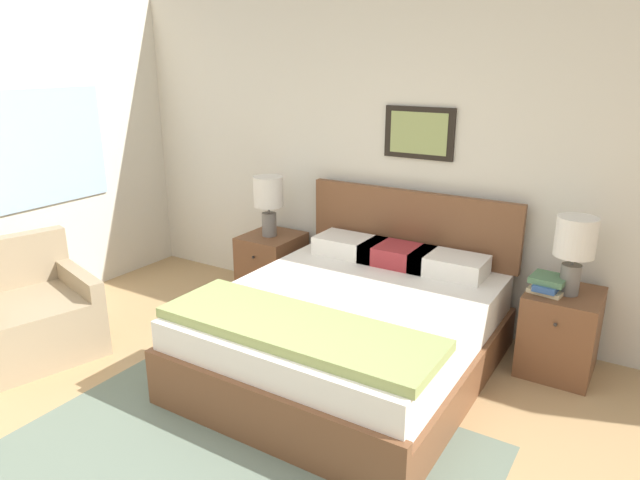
# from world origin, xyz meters

# --- Properties ---
(wall_back) EXTENTS (7.69, 0.09, 2.60)m
(wall_back) POSITION_xyz_m (0.00, 2.76, 1.30)
(wall_back) COLOR beige
(wall_back) RESTS_ON ground_plane
(wall_left) EXTENTS (0.08, 5.13, 2.60)m
(wall_left) POSITION_xyz_m (-2.67, 1.37, 1.30)
(wall_left) COLOR beige
(wall_left) RESTS_ON ground_plane
(area_rug_main) EXTENTS (2.48, 1.89, 0.01)m
(area_rug_main) POSITION_xyz_m (0.06, 0.53, 0.00)
(area_rug_main) COLOR slate
(area_rug_main) RESTS_ON ground_plane
(bed) EXTENTS (1.69, 1.98, 1.06)m
(bed) POSITION_xyz_m (0.11, 1.72, 0.30)
(bed) COLOR brown
(bed) RESTS_ON ground_plane
(armchair) EXTENTS (0.97, 0.96, 0.80)m
(armchair) POSITION_xyz_m (-1.95, 0.73, 0.27)
(armchair) COLOR #998466
(armchair) RESTS_ON ground_plane
(nightstand_near_window) EXTENTS (0.46, 0.52, 0.57)m
(nightstand_near_window) POSITION_xyz_m (-1.08, 2.44, 0.28)
(nightstand_near_window) COLOR brown
(nightstand_near_window) RESTS_ON ground_plane
(nightstand_by_door) EXTENTS (0.46, 0.52, 0.57)m
(nightstand_by_door) POSITION_xyz_m (1.30, 2.44, 0.28)
(nightstand_by_door) COLOR brown
(nightstand_by_door) RESTS_ON ground_plane
(table_lamp_near_window) EXTENTS (0.25, 0.25, 0.51)m
(table_lamp_near_window) POSITION_xyz_m (-1.09, 2.42, 0.91)
(table_lamp_near_window) COLOR slate
(table_lamp_near_window) RESTS_ON nightstand_near_window
(table_lamp_by_door) EXTENTS (0.25, 0.25, 0.51)m
(table_lamp_by_door) POSITION_xyz_m (1.32, 2.42, 0.91)
(table_lamp_by_door) COLOR slate
(table_lamp_by_door) RESTS_ON nightstand_by_door
(book_thick_bottom) EXTENTS (0.24, 0.23, 0.03)m
(book_thick_bottom) POSITION_xyz_m (1.20, 2.39, 0.58)
(book_thick_bottom) COLOR beige
(book_thick_bottom) RESTS_ON nightstand_by_door
(book_hardcover_middle) EXTENTS (0.16, 0.26, 0.04)m
(book_hardcover_middle) POSITION_xyz_m (1.20, 2.39, 0.62)
(book_hardcover_middle) COLOR #335693
(book_hardcover_middle) RESTS_ON book_thick_bottom
(book_novel_upper) EXTENTS (0.23, 0.22, 0.04)m
(book_novel_upper) POSITION_xyz_m (1.20, 2.39, 0.66)
(book_novel_upper) COLOR #4C7551
(book_novel_upper) RESTS_ON book_hardcover_middle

